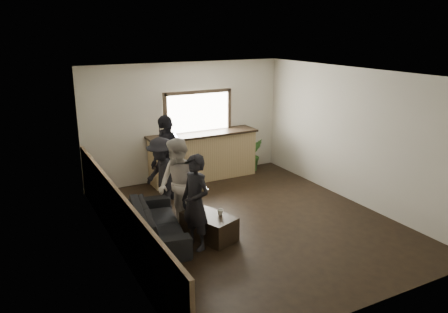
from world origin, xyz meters
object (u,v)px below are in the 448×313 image
person_d (167,159)px  sofa (157,222)px  person_a (195,202)px  person_c (162,176)px  coffee_table (209,226)px  cup_b (220,212)px  person_b (178,186)px  potted_plant (254,155)px  cup_a (199,210)px  bar_counter (203,153)px

person_d → sofa: bearing=25.7°
person_a → person_c: 1.58m
coffee_table → cup_b: cup_b is taller
cup_b → person_b: (-0.53, 0.61, 0.38)m
potted_plant → person_c: 3.41m
coffee_table → cup_b: bearing=-26.3°
coffee_table → person_b: person_b is taller
potted_plant → person_a: size_ratio=0.52×
cup_a → person_c: bearing=101.4°
bar_counter → potted_plant: bar_counter is taller
cup_b → potted_plant: (2.50, 2.96, -0.06)m
bar_counter → sofa: size_ratio=1.36×
sofa → coffee_table: bearing=-107.7°
bar_counter → person_b: bar_counter is taller
potted_plant → person_d: (-2.69, -0.93, 0.51)m
cup_a → person_b: person_b is taller
person_d → cup_b: bearing=58.4°
person_a → person_b: person_b is taller
bar_counter → person_b: 2.90m
coffee_table → person_b: (-0.35, 0.52, 0.64)m
sofa → potted_plant: size_ratio=2.38×
cup_b → person_a: size_ratio=0.07×
person_d → person_c: bearing=23.0°
coffee_table → cup_a: (-0.11, 0.17, 0.26)m
cup_a → person_b: bearing=124.3°
cup_b → person_c: person_c is taller
person_b → bar_counter: bearing=137.0°
person_b → coffee_table: bearing=24.9°
bar_counter → cup_b: bearing=-109.8°
cup_b → person_b: person_b is taller
sofa → cup_a: size_ratio=15.10×
coffee_table → person_c: person_c is taller
bar_counter → cup_a: size_ratio=20.53×
cup_b → potted_plant: bearing=49.7°
person_a → person_b: 0.74m
potted_plant → person_d: person_d is taller
person_b → person_c: bearing=170.9°
bar_counter → person_d: 1.63m
person_b → cup_a: bearing=25.2°
person_a → person_d: size_ratio=0.87×
person_a → person_c: person_a is taller
bar_counter → sofa: bearing=-129.5°
sofa → person_a: 0.94m
person_b → person_d: size_ratio=0.92×
sofa → cup_b: bearing=-107.5°
sofa → bar_counter: bearing=-29.8°
sofa → cup_a: 0.76m
sofa → coffee_table: size_ratio=2.08×
sofa → person_c: bearing=-15.9°
cup_a → person_c: person_c is taller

